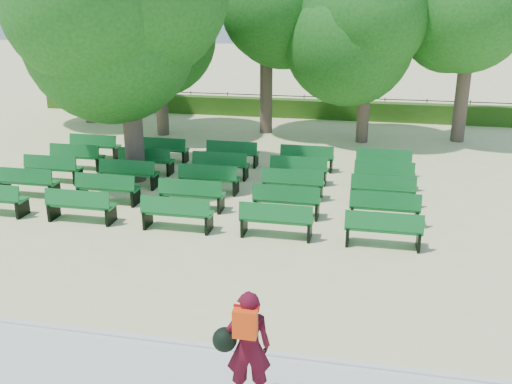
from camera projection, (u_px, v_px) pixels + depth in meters
ground at (203, 214)px, 15.99m from camera, size 120.00×120.00×0.00m
paving at (68, 374)px, 9.13m from camera, size 30.00×2.20×0.06m
curb at (101, 334)px, 10.19m from camera, size 30.00×0.12×0.10m
hedge at (283, 108)px, 28.81m from camera, size 26.00×0.70×0.90m
fence at (284, 115)px, 29.33m from camera, size 26.00×0.10×1.02m
tree_line at (269, 134)px, 25.25m from camera, size 21.80×6.80×7.04m
bench_array at (209, 189)px, 17.74m from camera, size 1.88×0.67×1.17m
tree_among at (125, 20)px, 17.29m from camera, size 5.42×5.42×7.57m
person at (246, 346)px, 8.22m from camera, size 0.89×0.57×1.80m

